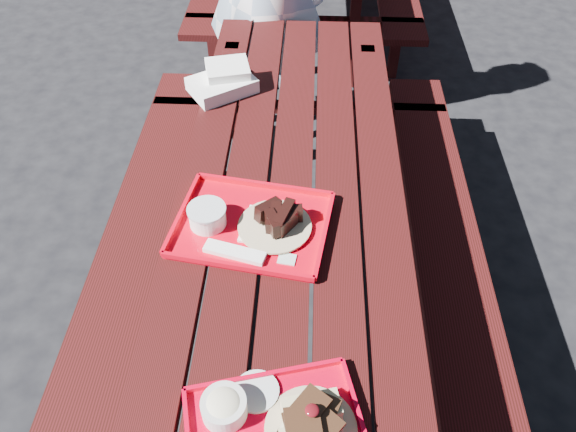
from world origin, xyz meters
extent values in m
plane|color=black|center=(0.00, 0.00, 0.00)|extent=(60.00, 60.00, 0.00)
cube|color=#380A0C|center=(-0.30, 0.00, 0.73)|extent=(0.14, 2.40, 0.04)
cube|color=#380A0C|center=(-0.15, 0.00, 0.73)|extent=(0.14, 2.40, 0.04)
cube|color=#380A0C|center=(0.00, 0.00, 0.73)|extent=(0.14, 2.40, 0.04)
cube|color=#380A0C|center=(0.15, 0.00, 0.73)|extent=(0.14, 2.40, 0.04)
cube|color=#380A0C|center=(0.30, 0.00, 0.73)|extent=(0.14, 2.40, 0.04)
cube|color=#380A0C|center=(-0.58, 0.00, 0.43)|extent=(0.25, 2.40, 0.04)
cube|color=#380A0C|center=(-0.58, 0.84, 0.21)|extent=(0.06, 0.06, 0.42)
cube|color=#380A0C|center=(0.58, 0.00, 0.43)|extent=(0.25, 2.40, 0.04)
cube|color=#380A0C|center=(0.58, 0.84, 0.21)|extent=(0.06, 0.06, 0.42)
cube|color=#380A0C|center=(-0.30, 0.96, 0.38)|extent=(0.06, 0.06, 0.75)
cube|color=#380A0C|center=(0.30, 0.96, 0.38)|extent=(0.06, 0.06, 0.75)
cube|color=#380A0C|center=(0.00, 0.96, 0.43)|extent=(1.40, 0.06, 0.04)
cube|color=#380A0C|center=(-0.58, 1.96, 0.21)|extent=(0.06, 0.06, 0.42)
cube|color=#380A0C|center=(0.58, 1.96, 0.21)|extent=(0.06, 0.06, 0.42)
cube|color=#380A0C|center=(-0.30, 1.84, 0.38)|extent=(0.06, 0.06, 0.75)
cube|color=#380A0C|center=(0.30, 1.84, 0.38)|extent=(0.06, 0.06, 0.75)
cube|color=#380A0C|center=(0.00, 1.84, 0.43)|extent=(1.40, 0.06, 0.04)
cube|color=red|center=(-0.03, -0.64, 0.77)|extent=(0.38, 0.11, 0.02)
cube|color=red|center=(0.19, -0.73, 0.77)|extent=(0.08, 0.29, 0.02)
cylinder|color=tan|center=(0.08, -0.76, 0.76)|extent=(0.21, 0.21, 0.01)
cube|color=beige|center=(0.08, -0.73, 0.79)|extent=(0.14, 0.09, 0.04)
ellipsoid|color=#4C0A0F|center=(0.08, -0.76, 0.87)|extent=(0.03, 0.03, 0.01)
cylinder|color=silver|center=(-0.12, -0.73, 0.79)|extent=(0.11, 0.11, 0.05)
ellipsoid|color=#EFE6BE|center=(-0.12, -0.73, 0.80)|extent=(0.09, 0.09, 0.04)
cylinder|color=silver|center=(-0.05, -0.68, 0.76)|extent=(0.11, 0.11, 0.01)
cube|color=red|center=(-0.11, -0.14, 0.76)|extent=(0.49, 0.41, 0.01)
cube|color=red|center=(-0.08, 0.03, 0.77)|extent=(0.44, 0.08, 0.02)
cube|color=red|center=(-0.14, -0.31, 0.77)|extent=(0.44, 0.08, 0.02)
cube|color=red|center=(0.11, -0.17, 0.77)|extent=(0.07, 0.34, 0.02)
cube|color=red|center=(-0.33, -0.10, 0.77)|extent=(0.07, 0.34, 0.02)
cube|color=white|center=(-0.06, -0.14, 0.77)|extent=(0.17, 0.17, 0.01)
cylinder|color=tan|center=(-0.04, -0.15, 0.77)|extent=(0.22, 0.22, 0.01)
cylinder|color=white|center=(-0.24, -0.14, 0.79)|extent=(0.11, 0.11, 0.06)
cylinder|color=silver|center=(-0.24, -0.14, 0.82)|extent=(0.12, 0.12, 0.01)
cube|color=white|center=(-0.15, -0.25, 0.77)|extent=(0.19, 0.09, 0.02)
cube|color=silver|center=(0.00, -0.27, 0.76)|extent=(0.06, 0.05, 0.00)
cube|color=white|center=(-0.29, 0.60, 0.78)|extent=(0.30, 0.28, 0.05)
cube|color=white|center=(-0.27, 0.63, 0.83)|extent=(0.19, 0.17, 0.04)
camera|label=1|loc=(0.05, -1.30, 2.00)|focal=35.00mm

